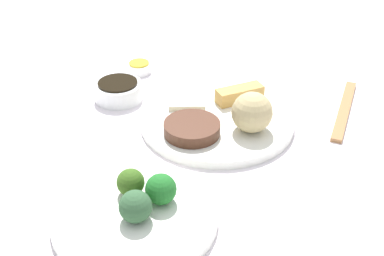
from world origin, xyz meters
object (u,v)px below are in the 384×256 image
soy_sauce_bowl (118,91)px  chopsticks_pair (344,110)px  sauce_ramekin_hot_mustard (139,68)px  main_plate (217,120)px  broccoli_plate (135,216)px

soy_sauce_bowl → chopsticks_pair: soy_sauce_bowl is taller
sauce_ramekin_hot_mustard → chopsticks_pair: sauce_ramekin_hot_mustard is taller
main_plate → soy_sauce_bowl: bearing=-42.4°
sauce_ramekin_hot_mustard → soy_sauce_bowl: bearing=59.1°
main_plate → chopsticks_pair: 0.25m
broccoli_plate → main_plate: bearing=-132.8°
broccoli_plate → soy_sauce_bowl: size_ratio=2.43×
main_plate → sauce_ramekin_hot_mustard: 0.27m
main_plate → chopsticks_pair: (-0.25, 0.03, -0.00)m
soy_sauce_bowl → sauce_ramekin_hot_mustard: soy_sauce_bowl is taller
broccoli_plate → chopsticks_pair: broccoli_plate is taller
soy_sauce_bowl → sauce_ramekin_hot_mustard: size_ratio=1.81×
main_plate → soy_sauce_bowl: (0.16, -0.15, 0.01)m
sauce_ramekin_hot_mustard → broccoli_plate: bearing=78.0°
main_plate → sauce_ramekin_hot_mustard: sauce_ramekin_hot_mustard is taller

